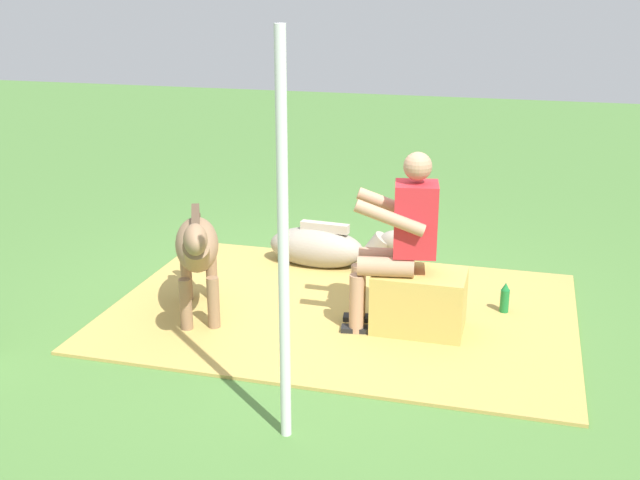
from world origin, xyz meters
TOP-DOWN VIEW (x-y plane):
  - ground_plane at (0.00, 0.00)m, footprint 24.00×24.00m
  - hay_patch at (-0.25, -0.03)m, footprint 3.54×2.47m
  - hay_bale at (-0.88, 0.16)m, footprint 0.66×0.44m
  - person_seated at (-0.71, 0.18)m, footprint 0.70×0.48m
  - pony_standing at (0.75, 0.39)m, footprint 0.73×1.26m
  - pony_lying at (0.11, -0.96)m, footprint 1.35×0.47m
  - soda_bottle at (-1.47, -0.32)m, footprint 0.07×0.07m
  - tent_pole_left at (-0.35, 1.71)m, footprint 0.06×0.06m

SIDE VIEW (x-z plane):
  - ground_plane at x=0.00m, z-range 0.00..0.00m
  - hay_patch at x=-0.25m, z-range 0.00..0.02m
  - soda_bottle at x=-1.47m, z-range 0.00..0.26m
  - pony_lying at x=0.11m, z-range -0.02..0.40m
  - hay_bale at x=-0.88m, z-range 0.00..0.46m
  - pony_standing at x=0.75m, z-range 0.11..1.05m
  - person_seated at x=-0.71m, z-range 0.07..1.41m
  - tent_pole_left at x=-0.35m, z-range 0.00..2.27m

